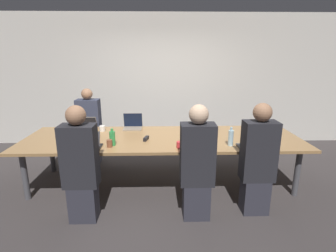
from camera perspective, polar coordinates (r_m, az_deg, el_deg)
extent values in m
plane|color=#383333|center=(4.25, -1.15, -12.03)|extent=(24.00, 24.00, 0.00)
cube|color=beige|center=(5.82, -1.38, 9.85)|extent=(12.00, 0.06, 2.80)
cube|color=#9E7547|center=(3.97, -1.21, -2.76)|extent=(4.13, 1.27, 0.04)
cylinder|color=#4C4C51|center=(4.13, -28.71, -9.50)|extent=(0.08, 0.08, 0.70)
cylinder|color=#4C4C51|center=(4.14, 26.30, -9.09)|extent=(0.08, 0.08, 0.70)
cylinder|color=#4C4C51|center=(4.89, -23.98, -5.17)|extent=(0.08, 0.08, 0.70)
cylinder|color=#4C4C51|center=(4.91, 21.46, -4.84)|extent=(0.08, 0.08, 0.70)
cube|color=#333338|center=(3.72, 17.48, -4.22)|extent=(0.34, 0.20, 0.02)
cube|color=#333338|center=(3.60, 18.13, -3.09)|extent=(0.35, 0.03, 0.20)
cube|color=#0F1933|center=(3.61, 18.07, -3.05)|extent=(0.34, 0.03, 0.20)
cube|color=#2D2D38|center=(3.61, 18.32, -14.10)|extent=(0.32, 0.24, 0.45)
cube|color=#232328|center=(3.36, 19.16, -5.19)|extent=(0.40, 0.24, 0.74)
sphere|color=#9E7051|center=(3.23, 19.89, 2.81)|extent=(0.22, 0.22, 0.22)
cylinder|color=brown|center=(3.81, 21.42, -3.52)|extent=(0.07, 0.07, 0.10)
cylinder|color=#ADD1E0|center=(3.68, 13.50, -2.56)|extent=(0.07, 0.07, 0.22)
cylinder|color=#ADD1E0|center=(3.64, 13.63, -0.59)|extent=(0.03, 0.03, 0.05)
cube|color=#333338|center=(3.68, -16.81, -4.38)|extent=(0.33, 0.23, 0.02)
cube|color=#333338|center=(3.57, -17.29, -3.01)|extent=(0.34, 0.10, 0.22)
cube|color=silver|center=(3.58, -17.25, -3.02)|extent=(0.33, 0.09, 0.22)
cube|color=#2D2D38|center=(3.45, -17.83, -15.47)|extent=(0.32, 0.24, 0.45)
cube|color=#232328|center=(3.20, -18.70, -6.23)|extent=(0.40, 0.24, 0.74)
sphere|color=#9E7051|center=(3.06, -19.46, 2.21)|extent=(0.22, 0.22, 0.22)
cylinder|color=brown|center=(3.63, -12.62, -3.71)|extent=(0.07, 0.07, 0.10)
cylinder|color=green|center=(3.67, -12.02, -2.68)|extent=(0.08, 0.08, 0.20)
cylinder|color=green|center=(3.64, -12.12, -0.88)|extent=(0.04, 0.04, 0.04)
cube|color=gray|center=(4.48, -17.42, -0.97)|extent=(0.31, 0.21, 0.02)
cube|color=gray|center=(4.52, -17.27, 0.70)|extent=(0.32, 0.09, 0.21)
cube|color=black|center=(4.51, -17.30, 0.62)|extent=(0.31, 0.08, 0.20)
cube|color=#2D2D38|center=(5.06, -16.31, -5.26)|extent=(0.32, 0.24, 0.45)
cube|color=#33384C|center=(4.89, -16.83, 1.28)|extent=(0.40, 0.24, 0.74)
sphere|color=#9E7051|center=(4.81, -17.25, 6.68)|extent=(0.19, 0.19, 0.19)
cylinder|color=white|center=(4.41, -14.12, -0.52)|extent=(0.09, 0.09, 0.09)
cube|color=silver|center=(3.59, 6.66, -4.34)|extent=(0.35, 0.25, 0.02)
cube|color=silver|center=(3.43, 7.00, -2.87)|extent=(0.36, 0.05, 0.25)
cube|color=black|center=(3.44, 6.98, -2.84)|extent=(0.35, 0.05, 0.25)
cube|color=#2D2D38|center=(3.36, 6.13, -15.69)|extent=(0.32, 0.24, 0.45)
cube|color=#232328|center=(3.09, 6.44, -6.19)|extent=(0.40, 0.24, 0.74)
sphere|color=beige|center=(2.95, 6.72, 2.55)|extent=(0.22, 0.22, 0.22)
cylinder|color=red|center=(3.51, 2.55, -4.09)|extent=(0.09, 0.09, 0.09)
cube|color=gray|center=(4.42, -7.71, -0.59)|extent=(0.31, 0.24, 0.02)
cube|color=gray|center=(4.49, -7.62, 1.37)|extent=(0.31, 0.05, 0.24)
cube|color=#0F1933|center=(4.48, -7.64, 1.31)|extent=(0.31, 0.05, 0.24)
cube|color=black|center=(3.84, -4.79, -2.73)|extent=(0.08, 0.16, 0.05)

